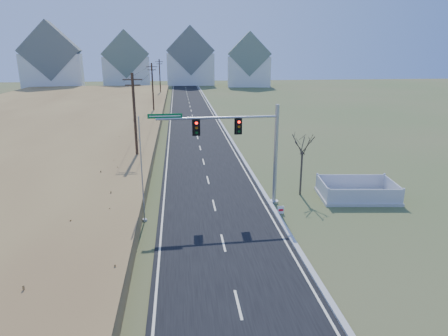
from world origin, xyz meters
TOP-DOWN VIEW (x-y plane):
  - ground at (0.00, 0.00)m, footprint 260.00×260.00m
  - road at (0.00, 50.00)m, footprint 8.00×180.00m
  - curb at (4.15, 50.00)m, footprint 0.30×180.00m
  - reed_marsh at (-24.00, 40.00)m, footprint 38.00×110.00m
  - utility_pole_near at (-6.50, 15.00)m, footprint 1.80×0.26m
  - utility_pole_mid at (-6.50, 45.00)m, footprint 1.80×0.26m
  - utility_pole_far at (-6.50, 75.00)m, footprint 1.80×0.26m
  - condo_nw at (-38.00, 100.00)m, footprint 17.69×13.38m
  - condo_nnw at (-18.00, 108.00)m, footprint 14.93×11.17m
  - condo_n at (2.00, 112.00)m, footprint 15.27×10.20m
  - condo_ne at (20.00, 104.00)m, footprint 14.12×10.51m
  - traffic_signal_mast at (2.62, 3.98)m, footprint 9.28×0.70m
  - fence_enclosure at (11.18, 4.48)m, footprint 6.16×4.56m
  - open_sign at (4.50, 2.00)m, footprint 0.45×0.10m
  - flagpole at (-4.87, 1.88)m, footprint 0.32×0.32m
  - bare_tree at (7.00, 5.65)m, footprint 1.95×1.95m

SIDE VIEW (x-z plane):
  - ground at x=0.00m, z-range 0.00..0.00m
  - road at x=0.00m, z-range 0.00..0.06m
  - curb at x=4.15m, z-range 0.00..0.18m
  - fence_enclosure at x=11.18m, z-range -0.39..0.92m
  - open_sign at x=4.50m, z-range 0.02..0.57m
  - reed_marsh at x=-24.00m, z-range 0.00..1.30m
  - flagpole at x=-4.87m, z-range -0.71..6.35m
  - bare_tree at x=7.00m, z-range 1.58..6.76m
  - traffic_signal_mast at x=2.62m, z-range 0.83..8.21m
  - utility_pole_near at x=-6.50m, z-range 0.18..9.18m
  - utility_pole_mid at x=-6.50m, z-range 0.18..9.18m
  - utility_pole_far at x=-6.50m, z-range 0.18..9.18m
  - condo_ne at x=20.00m, z-range -1.42..15.10m
  - condo_nnw at x=-18.00m, z-range -1.58..15.45m
  - condo_n at x=2.00m, z-range -1.66..16.88m
  - condo_nw at x=-38.00m, z-range -1.82..17.23m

